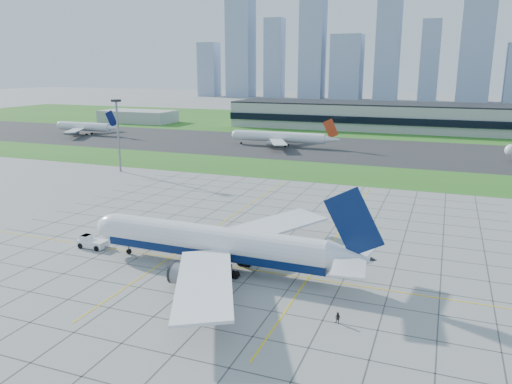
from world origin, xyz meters
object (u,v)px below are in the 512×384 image
light_mast (118,127)px  crew_far (338,318)px  distant_jet_1 (280,137)px  pushback_tug (92,242)px  airliner (217,243)px  crew_near (92,245)px  distant_jet_0 (85,127)px

light_mast → crew_far: bearing=-40.1°
distant_jet_1 → pushback_tug: bearing=-87.4°
airliner → crew_near: size_ratio=34.04×
pushback_tug → crew_far: pushback_tug is taller
airliner → distant_jet_0: 210.57m
crew_far → distant_jet_0: 237.76m
crew_near → crew_far: size_ratio=0.95×
pushback_tug → crew_near: 1.11m
airliner → crew_far: 28.66m
airliner → crew_far: (25.42, -12.63, -3.99)m
crew_near → distant_jet_0: (-122.29, 147.24, 3.64)m
crew_near → distant_jet_0: distant_jet_0 is taller
airliner → distant_jet_1: 149.79m
crew_near → crew_far: crew_far is taller
light_mast → airliner: light_mast is taller
airliner → distant_jet_0: (-150.61, 147.16, -0.40)m
distant_jet_0 → airliner: bearing=-44.3°
distant_jet_0 → crew_near: bearing=-50.3°
airliner → pushback_tug: (-29.11, 0.64, -3.76)m
light_mast → crew_near: light_mast is taller
pushback_tug → distant_jet_0: 190.37m
light_mast → crew_near: size_ratio=15.16×
crew_far → pushback_tug: bearing=-179.5°
pushback_tug → crew_far: 56.12m
airliner → pushback_tug: bearing=179.5°
distant_jet_0 → distant_jet_1: (114.98, -1.67, 0.00)m
light_mast → crew_near: bearing=-58.2°
airliner → distant_jet_0: bearing=136.4°
distant_jet_1 → light_mast: bearing=-114.6°
airliner → crew_near: bearing=-179.1°
light_mast → distant_jet_0: 112.61m
crew_near → distant_jet_0: 191.44m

